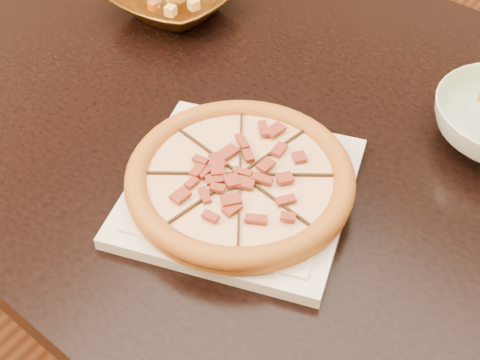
{
  "coord_description": "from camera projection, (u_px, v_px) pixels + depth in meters",
  "views": [
    {
      "loc": [
        0.37,
        -0.85,
        1.4
      ],
      "look_at": [
        0.01,
        -0.36,
        0.78
      ],
      "focal_mm": 50.0,
      "sensor_mm": 36.0,
      "label": 1
    }
  ],
  "objects": [
    {
      "name": "floor",
      "position": [
        322.0,
        318.0,
        1.64
      ],
      "size": [
        4.0,
        4.0,
        0.02
      ],
      "primitive_type": "cube",
      "color": "#572F18",
      "rests_on": "ground"
    },
    {
      "name": "dining_table",
      "position": [
        248.0,
        146.0,
        1.1
      ],
      "size": [
        1.51,
        1.03,
        0.75
      ],
      "color": "black",
      "rests_on": "floor"
    },
    {
      "name": "plate",
      "position": [
        240.0,
        190.0,
        0.88
      ],
      "size": [
        0.36,
        0.36,
        0.02
      ],
      "color": "silver",
      "rests_on": "dining_table"
    },
    {
      "name": "pizza",
      "position": [
        240.0,
        178.0,
        0.87
      ],
      "size": [
        0.3,
        0.3,
        0.03
      ],
      "color": "#C06721",
      "rests_on": "plate"
    }
  ]
}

